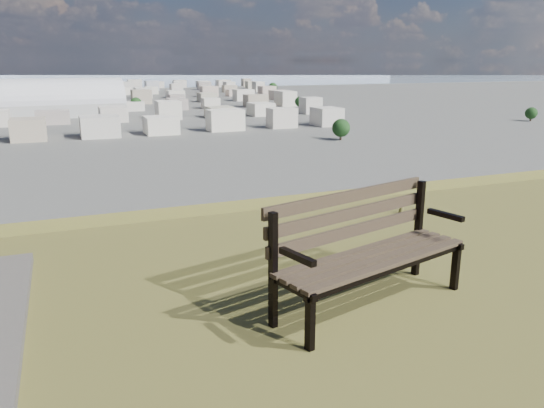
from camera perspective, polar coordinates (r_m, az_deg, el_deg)
name	(u,v)px	position (r m, az deg, el deg)	size (l,w,h in m)	color
park_bench	(365,244)	(4.01, 9.99, -4.21)	(1.69, 0.92, 0.85)	#413625
arena	(63,105)	(286.26, -21.55, 9.92)	(58.87, 27.83, 24.26)	#B4B4AF
city_blocks	(56,96)	(397.07, -22.19, 10.72)	(395.00, 361.00, 7.00)	beige
city_trees	(5,103)	(322.66, -26.82, 9.68)	(406.52, 387.20, 9.98)	#382A1C
bay_water	(53,79)	(902.34, -22.47, 12.36)	(2400.00, 700.00, 0.12)	#9AB2C5
far_hills	(23,61)	(1406.13, -25.21, 13.73)	(2050.00, 340.00, 60.00)	#A0ADC6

